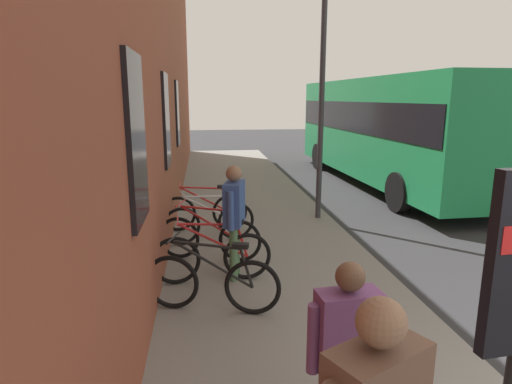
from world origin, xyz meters
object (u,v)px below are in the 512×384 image
object	(u,v)px
bicycle_beside_lamp	(210,222)
bicycle_mid_rack	(210,237)
bicycle_under_window	(205,211)
city_bus	(387,125)
bicycle_end_of_row	(212,257)
pedestrian_near_bus	(234,211)
street_lamp	(323,70)
pedestrian_crossing_street	(347,343)
bicycle_by_door	(212,283)

from	to	relation	value
bicycle_beside_lamp	bicycle_mid_rack	bearing A→B (deg)	178.87
bicycle_under_window	city_bus	world-z (taller)	city_bus
bicycle_end_of_row	bicycle_under_window	bearing A→B (deg)	2.12
bicycle_beside_lamp	pedestrian_near_bus	world-z (taller)	pedestrian_near_bus
pedestrian_near_bus	street_lamp	bearing A→B (deg)	-34.18
bicycle_end_of_row	pedestrian_near_bus	size ratio (longest dim) A/B	1.03
bicycle_end_of_row	bicycle_beside_lamp	distance (m)	1.80
bicycle_beside_lamp	pedestrian_near_bus	size ratio (longest dim) A/B	1.01
bicycle_beside_lamp	city_bus	size ratio (longest dim) A/B	0.16
bicycle_under_window	pedestrian_crossing_street	size ratio (longest dim) A/B	1.13
city_bus	bicycle_under_window	bearing A→B (deg)	128.63
bicycle_mid_rack	bicycle_beside_lamp	bearing A→B (deg)	-1.13
bicycle_by_door	bicycle_end_of_row	world-z (taller)	same
city_bus	street_lamp	distance (m)	5.42
street_lamp	bicycle_by_door	bearing A→B (deg)	148.94
bicycle_under_window	bicycle_by_door	bearing A→B (deg)	-178.88
pedestrian_crossing_street	bicycle_by_door	bearing A→B (deg)	20.71
street_lamp	bicycle_beside_lamp	bearing A→B (deg)	119.80
bicycle_under_window	street_lamp	xyz separation A→B (m)	(0.63, -2.56, 2.84)
street_lamp	pedestrian_near_bus	bearing A→B (deg)	145.82
bicycle_by_door	street_lamp	distance (m)	5.60
bicycle_mid_rack	city_bus	bearing A→B (deg)	-42.21
bicycle_mid_rack	bicycle_under_window	xyz separation A→B (m)	(1.70, 0.07, 0.00)
bicycle_end_of_row	bicycle_mid_rack	size ratio (longest dim) A/B	1.03
bicycle_end_of_row	bicycle_by_door	bearing A→B (deg)	178.31
pedestrian_near_bus	pedestrian_crossing_street	world-z (taller)	pedestrian_near_bus
bicycle_mid_rack	bicycle_beside_lamp	xyz separation A→B (m)	(0.91, -0.02, 0.00)
bicycle_beside_lamp	city_bus	distance (m)	8.07
bicycle_under_window	street_lamp	bearing A→B (deg)	-76.19
bicycle_end_of_row	pedestrian_crossing_street	xyz separation A→B (m)	(-3.33, -0.89, 0.57)
bicycle_beside_lamp	street_lamp	distance (m)	4.02
bicycle_beside_lamp	street_lamp	size ratio (longest dim) A/B	0.32
bicycle_mid_rack	street_lamp	bearing A→B (deg)	-46.90
bicycle_under_window	city_bus	bearing A→B (deg)	-51.37
pedestrian_near_bus	bicycle_under_window	bearing A→B (deg)	9.69
bicycle_under_window	city_bus	size ratio (longest dim) A/B	0.17
bicycle_by_door	pedestrian_near_bus	bearing A→B (deg)	-19.84
bicycle_end_of_row	pedestrian_near_bus	distance (m)	0.74
bicycle_mid_rack	city_bus	xyz separation A→B (m)	(6.38, -5.79, 1.41)
bicycle_mid_rack	city_bus	world-z (taller)	city_bus
pedestrian_near_bus	street_lamp	xyz separation A→B (m)	(3.14, -2.13, 2.18)
bicycle_beside_lamp	street_lamp	world-z (taller)	street_lamp
bicycle_by_door	city_bus	xyz separation A→B (m)	(8.19, -5.79, 1.41)
bicycle_end_of_row	pedestrian_crossing_street	size ratio (longest dim) A/B	1.13
bicycle_beside_lamp	street_lamp	bearing A→B (deg)	-60.20
city_bus	pedestrian_crossing_street	distance (m)	11.70
bicycle_mid_rack	bicycle_beside_lamp	world-z (taller)	same
city_bus	pedestrian_crossing_street	bearing A→B (deg)	155.30
bicycle_by_door	street_lamp	xyz separation A→B (m)	(4.13, -2.49, 2.84)
pedestrian_crossing_street	street_lamp	size ratio (longest dim) A/B	0.29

